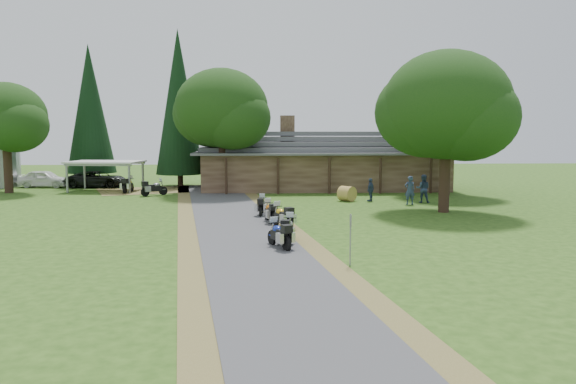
{
  "coord_description": "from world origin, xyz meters",
  "views": [
    {
      "loc": [
        0.49,
        -23.68,
        4.81
      ],
      "look_at": [
        2.06,
        6.13,
        1.6
      ],
      "focal_mm": 35.0,
      "sensor_mm": 36.0,
      "label": 1
    }
  ],
  "objects": [
    {
      "name": "sign_post",
      "position": [
        3.78,
        -3.97,
        0.94
      ],
      "size": [
        0.34,
        0.06,
        1.88
      ],
      "primitive_type": null,
      "color": "gray",
      "rests_on": "ground"
    },
    {
      "name": "person_b",
      "position": [
        11.68,
        13.76,
        1.13
      ],
      "size": [
        0.75,
        0.63,
        2.25
      ],
      "primitive_type": "imported",
      "rotation": [
        0.0,
        0.0,
        2.84
      ],
      "color": "navy",
      "rests_on": "ground"
    },
    {
      "name": "motorcycle_row_d",
      "position": [
        1.09,
        5.85,
        0.61
      ],
      "size": [
        0.96,
        1.88,
        1.23
      ],
      "primitive_type": null,
      "rotation": [
        0.0,
        0.0,
        1.79
      ],
      "color": "#CD610E",
      "rests_on": "ground"
    },
    {
      "name": "oak_lodge_right",
      "position": [
        14.77,
        18.22,
        5.75
      ],
      "size": [
        6.98,
        6.98,
        11.5
      ],
      "primitive_type": null,
      "color": "#133610",
      "rests_on": "ground"
    },
    {
      "name": "hay_bale",
      "position": [
        6.64,
        14.85,
        0.52
      ],
      "size": [
        1.42,
        1.41,
        1.05
      ],
      "primitive_type": "cylinder",
      "rotation": [
        1.57,
        0.0,
        0.71
      ],
      "color": "olive",
      "rests_on": "ground"
    },
    {
      "name": "motorcycle_row_a",
      "position": [
        1.33,
        -0.77,
        0.61
      ],
      "size": [
        1.24,
        1.87,
        1.22
      ],
      "primitive_type": null,
      "rotation": [
        0.0,
        0.0,
        1.98
      ],
      "color": "navy",
      "rests_on": "ground"
    },
    {
      "name": "ground",
      "position": [
        0.0,
        0.0,
        0.0
      ],
      "size": [
        120.0,
        120.0,
        0.0
      ],
      "primitive_type": "plane",
      "color": "#284814",
      "rests_on": "ground"
    },
    {
      "name": "car_dark_suv",
      "position": [
        -13.48,
        25.68,
        1.07
      ],
      "size": [
        2.8,
        5.75,
        2.14
      ],
      "primitive_type": "imported",
      "rotation": [
        0.0,
        0.0,
        1.49
      ],
      "color": "black",
      "rests_on": "ground"
    },
    {
      "name": "car_white_sedan",
      "position": [
        -18.11,
        25.97,
        0.95
      ],
      "size": [
        3.14,
        5.95,
        1.89
      ],
      "primitive_type": "imported",
      "rotation": [
        0.0,
        0.0,
        1.44
      ],
      "color": "white",
      "rests_on": "ground"
    },
    {
      "name": "motorcycle_row_c",
      "position": [
        1.66,
        4.09,
        0.64
      ],
      "size": [
        1.36,
        1.95,
        1.28
      ],
      "primitive_type": null,
      "rotation": [
        0.0,
        0.0,
        2.02
      ],
      "color": "gold",
      "rests_on": "ground"
    },
    {
      "name": "oak_driveway",
      "position": [
        11.6,
        9.19,
        5.15
      ],
      "size": [
        7.58,
        7.58,
        10.3
      ],
      "primitive_type": null,
      "color": "#133610",
      "rests_on": "ground"
    },
    {
      "name": "motorcycle_row_e",
      "position": [
        0.66,
        8.54,
        0.59
      ],
      "size": [
        0.71,
        1.76,
        1.17
      ],
      "primitive_type": null,
      "rotation": [
        0.0,
        0.0,
        1.48
      ],
      "color": "black",
      "rests_on": "ground"
    },
    {
      "name": "motorcycle_carport_a",
      "position": [
        -9.85,
        21.21,
        0.66
      ],
      "size": [
        0.85,
        1.98,
        1.31
      ],
      "primitive_type": null,
      "rotation": [
        0.0,
        0.0,
        1.45
      ],
      "color": "yellow",
      "rests_on": "ground"
    },
    {
      "name": "person_c",
      "position": [
        8.27,
        14.72,
        0.94
      ],
      "size": [
        0.63,
        0.66,
        1.88
      ],
      "primitive_type": "imported",
      "rotation": [
        0.0,
        0.0,
        4.08
      ],
      "color": "navy",
      "rests_on": "ground"
    },
    {
      "name": "cedar_far",
      "position": [
        -14.57,
        27.91,
        6.3
      ],
      "size": [
        4.29,
        4.29,
        12.59
      ],
      "primitive_type": "cone",
      "color": "black",
      "rests_on": "ground"
    },
    {
      "name": "driveway",
      "position": [
        -0.5,
        4.0,
        0.0
      ],
      "size": [
        51.95,
        51.95,
        0.0
      ],
      "primitive_type": "plane",
      "rotation": [
        0.0,
        0.0,
        0.14
      ],
      "color": "#404042",
      "rests_on": "ground"
    },
    {
      "name": "cedar_near",
      "position": [
        -6.43,
        26.26,
        6.85
      ],
      "size": [
        4.19,
        4.19,
        13.7
      ],
      "primitive_type": "cone",
      "color": "black",
      "rests_on": "ground"
    },
    {
      "name": "oak_silo",
      "position": [
        -19.26,
        21.58,
        4.86
      ],
      "size": [
        6.26,
        6.26,
        9.72
      ],
      "primitive_type": null,
      "color": "#133610",
      "rests_on": "ground"
    },
    {
      "name": "lodge",
      "position": [
        6.0,
        24.0,
        2.45
      ],
      "size": [
        21.4,
        9.4,
        4.9
      ],
      "primitive_type": null,
      "color": "#4F3828",
      "rests_on": "ground"
    },
    {
      "name": "motorcycle_row_b",
      "position": [
        1.77,
        0.43,
        0.62
      ],
      "size": [
        0.95,
        1.89,
        1.24
      ],
      "primitive_type": null,
      "rotation": [
        0.0,
        0.0,
        1.37
      ],
      "color": "#94969A",
      "rests_on": "ground"
    },
    {
      "name": "motorcycle_carport_b",
      "position": [
        -7.39,
        18.91,
        0.64
      ],
      "size": [
        1.88,
        1.57,
        1.28
      ],
      "primitive_type": null,
      "rotation": [
        0.0,
        0.0,
        0.61
      ],
      "color": "slate",
      "rests_on": "ground"
    },
    {
      "name": "carport",
      "position": [
        -11.94,
        22.66,
        1.22
      ],
      "size": [
        6.07,
        4.46,
        2.44
      ],
      "primitive_type": null,
      "rotation": [
        0.0,
        0.0,
        -0.13
      ],
      "color": "silver",
      "rests_on": "ground"
    },
    {
      "name": "person_a",
      "position": [
        10.5,
        12.8,
        1.12
      ],
      "size": [
        0.66,
        0.49,
        2.23
      ],
      "primitive_type": "imported",
      "rotation": [
        0.0,
        0.0,
        3.2
      ],
      "color": "navy",
      "rests_on": "ground"
    },
    {
      "name": "oak_lodge_left",
      "position": [
        -2.35,
        20.5,
        5.36
      ],
      "size": [
        7.24,
        7.24,
        10.71
      ],
      "primitive_type": null,
      "color": "#133610",
      "rests_on": "ground"
    }
  ]
}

